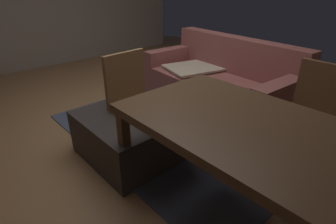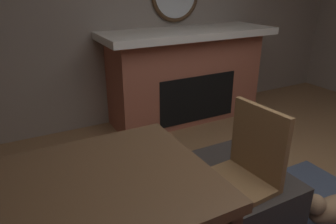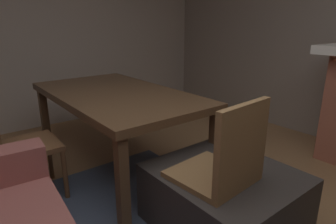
# 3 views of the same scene
# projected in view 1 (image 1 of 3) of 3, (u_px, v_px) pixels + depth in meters

# --- Properties ---
(floor) EXTENTS (7.72, 7.72, 0.00)m
(floor) POSITION_uv_depth(u_px,v_px,m) (153.00, 123.00, 3.12)
(floor) COLOR olive
(area_rug) EXTENTS (2.60, 2.00, 0.01)m
(area_rug) POSITION_uv_depth(u_px,v_px,m) (183.00, 128.00, 3.00)
(area_rug) COLOR #3D475B
(area_rug) RESTS_ON ground
(couch) EXTENTS (2.01, 1.02, 0.87)m
(couch) POSITION_uv_depth(u_px,v_px,m) (219.00, 84.00, 3.40)
(couch) COLOR #8C4C47
(couch) RESTS_ON ground
(ottoman_coffee_table) EXTENTS (0.88, 0.79, 0.42)m
(ottoman_coffee_table) POSITION_uv_depth(u_px,v_px,m) (131.00, 135.00, 2.49)
(ottoman_coffee_table) COLOR #2D2826
(ottoman_coffee_table) RESTS_ON ground
(tv_remote) EXTENTS (0.13, 0.16, 0.02)m
(tv_remote) POSITION_uv_depth(u_px,v_px,m) (144.00, 118.00, 2.31)
(tv_remote) COLOR black
(tv_remote) RESTS_ON ottoman_coffee_table
(dining_table) EXTENTS (1.74, 0.96, 0.74)m
(dining_table) POSITION_uv_depth(u_px,v_px,m) (258.00, 138.00, 1.58)
(dining_table) COLOR #513823
(dining_table) RESTS_ON ground
(dining_chair_north) EXTENTS (0.45, 0.45, 0.93)m
(dining_chair_north) POSITION_uv_depth(u_px,v_px,m) (313.00, 115.00, 2.16)
(dining_chair_north) COLOR brown
(dining_chair_north) RESTS_ON ground
(dining_chair_west) EXTENTS (0.47, 0.47, 0.93)m
(dining_chair_west) POSITION_uv_depth(u_px,v_px,m) (134.00, 98.00, 2.47)
(dining_chair_west) COLOR brown
(dining_chair_west) RESTS_ON ground
(small_dog) EXTENTS (0.53, 0.23, 0.27)m
(small_dog) POSITION_uv_depth(u_px,v_px,m) (124.00, 104.00, 3.21)
(small_dog) COLOR #8C6B4C
(small_dog) RESTS_ON ground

